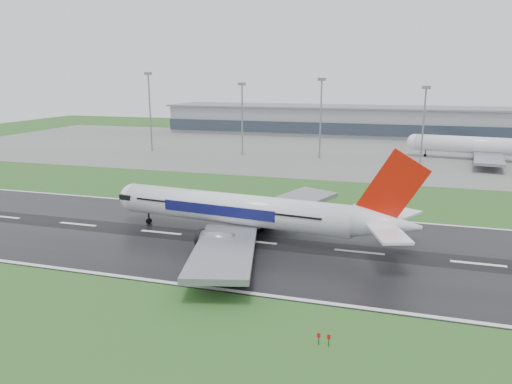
% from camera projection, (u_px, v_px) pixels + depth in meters
% --- Properties ---
extents(ground, '(520.00, 520.00, 0.00)m').
position_uv_depth(ground, '(359.00, 252.00, 86.27)').
color(ground, '#25541F').
rests_on(ground, ground).
extents(runway, '(400.00, 45.00, 0.10)m').
position_uv_depth(runway, '(359.00, 252.00, 86.26)').
color(runway, black).
rests_on(runway, ground).
extents(apron, '(400.00, 130.00, 0.08)m').
position_uv_depth(apron, '(381.00, 152.00, 202.86)').
color(apron, slate).
rests_on(apron, ground).
extents(terminal, '(240.00, 36.00, 15.00)m').
position_uv_depth(terminal, '(386.00, 122.00, 257.06)').
color(terminal, gray).
rests_on(terminal, ground).
extents(main_airliner, '(68.52, 65.86, 18.49)m').
position_uv_depth(main_airliner, '(254.00, 192.00, 91.82)').
color(main_airliner, white).
rests_on(main_airliner, runway).
extents(parked_airliner, '(70.05, 66.41, 18.29)m').
position_uv_depth(parked_airliner, '(488.00, 137.00, 179.52)').
color(parked_airliner, white).
rests_on(parked_airliner, apron).
extents(floodmast_0, '(0.64, 0.64, 32.14)m').
position_uv_depth(floodmast_0, '(150.00, 114.00, 201.97)').
color(floodmast_0, gray).
rests_on(floodmast_0, ground).
extents(floodmast_1, '(0.64, 0.64, 28.02)m').
position_uv_depth(floodmast_1, '(242.00, 121.00, 191.17)').
color(floodmast_1, gray).
rests_on(floodmast_1, ground).
extents(floodmast_2, '(0.64, 0.64, 29.83)m').
position_uv_depth(floodmast_2, '(321.00, 121.00, 182.29)').
color(floodmast_2, gray).
rests_on(floodmast_2, ground).
extents(floodmast_3, '(0.64, 0.64, 27.03)m').
position_uv_depth(floodmast_3, '(423.00, 127.00, 172.35)').
color(floodmast_3, gray).
rests_on(floodmast_3, ground).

